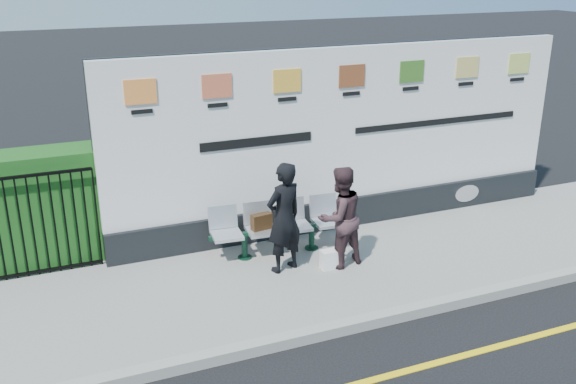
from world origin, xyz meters
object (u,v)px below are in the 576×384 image
object	(u,v)px
billboard	(347,151)
bench	(279,240)
woman_right	(340,217)
woman_left	(284,218)

from	to	relation	value
billboard	bench	size ratio (longest dim) A/B	3.88
billboard	bench	xyz separation A→B (m)	(-1.48, -0.65, -1.08)
billboard	woman_right	distance (m)	1.66
billboard	woman_right	bearing A→B (deg)	-120.46
bench	woman_left	size ratio (longest dim) A/B	1.26
woman_left	woman_right	xyz separation A→B (m)	(0.81, -0.16, -0.06)
billboard	bench	distance (m)	1.94
billboard	woman_left	size ratio (longest dim) A/B	4.87
bench	woman_left	distance (m)	0.81
woman_left	billboard	bearing A→B (deg)	-161.27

